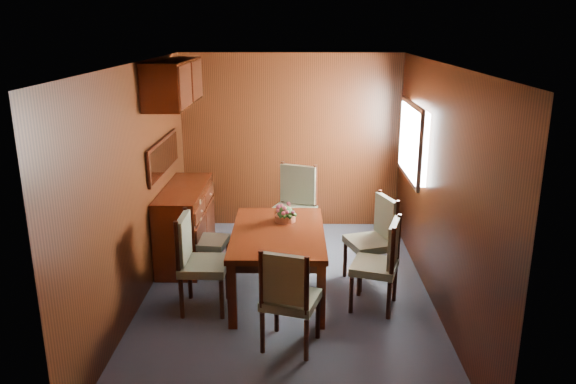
{
  "coord_description": "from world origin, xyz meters",
  "views": [
    {
      "loc": [
        0.11,
        -5.35,
        2.76
      ],
      "look_at": [
        0.0,
        0.34,
        1.05
      ],
      "focal_mm": 35.0,
      "sensor_mm": 36.0,
      "label": 1
    }
  ],
  "objects_px": {
    "chair_right_near": "(382,260)",
    "chair_head": "(288,294)",
    "chair_left_near": "(196,257)",
    "dining_table": "(278,240)",
    "sideboard": "(186,223)",
    "flower_centerpiece": "(285,211)"
  },
  "relations": [
    {
      "from": "chair_right_near",
      "to": "chair_head",
      "type": "xyz_separation_m",
      "value": [
        -0.91,
        -0.78,
        0.01
      ]
    },
    {
      "from": "chair_right_near",
      "to": "chair_head",
      "type": "distance_m",
      "value": 1.2
    },
    {
      "from": "chair_left_near",
      "to": "dining_table",
      "type": "bearing_deg",
      "value": 113.06
    },
    {
      "from": "chair_left_near",
      "to": "chair_head",
      "type": "height_order",
      "value": "chair_left_near"
    },
    {
      "from": "dining_table",
      "to": "chair_head",
      "type": "xyz_separation_m",
      "value": [
        0.13,
        -1.07,
        -0.08
      ]
    },
    {
      "from": "chair_right_near",
      "to": "chair_head",
      "type": "bearing_deg",
      "value": 147.82
    },
    {
      "from": "dining_table",
      "to": "chair_left_near",
      "type": "bearing_deg",
      "value": -158.33
    },
    {
      "from": "sideboard",
      "to": "dining_table",
      "type": "xyz_separation_m",
      "value": [
        1.15,
        -0.93,
        0.16
      ]
    },
    {
      "from": "sideboard",
      "to": "chair_head",
      "type": "bearing_deg",
      "value": -57.44
    },
    {
      "from": "chair_right_near",
      "to": "flower_centerpiece",
      "type": "relative_size",
      "value": 3.91
    },
    {
      "from": "sideboard",
      "to": "chair_left_near",
      "type": "relative_size",
      "value": 1.4
    },
    {
      "from": "sideboard",
      "to": "chair_left_near",
      "type": "distance_m",
      "value": 1.32
    },
    {
      "from": "sideboard",
      "to": "chair_left_near",
      "type": "xyz_separation_m",
      "value": [
        0.35,
        -1.26,
        0.11
      ]
    },
    {
      "from": "chair_left_near",
      "to": "chair_head",
      "type": "xyz_separation_m",
      "value": [
        0.92,
        -0.74,
        -0.02
      ]
    },
    {
      "from": "chair_head",
      "to": "chair_left_near",
      "type": "bearing_deg",
      "value": 158.07
    },
    {
      "from": "dining_table",
      "to": "chair_head",
      "type": "bearing_deg",
      "value": -84.09
    },
    {
      "from": "sideboard",
      "to": "chair_left_near",
      "type": "bearing_deg",
      "value": -74.34
    },
    {
      "from": "chair_head",
      "to": "flower_centerpiece",
      "type": "xyz_separation_m",
      "value": [
        -0.06,
        1.37,
        0.29
      ]
    },
    {
      "from": "dining_table",
      "to": "chair_head",
      "type": "distance_m",
      "value": 1.08
    },
    {
      "from": "dining_table",
      "to": "chair_right_near",
      "type": "bearing_deg",
      "value": -16.39
    },
    {
      "from": "sideboard",
      "to": "chair_right_near",
      "type": "bearing_deg",
      "value": -29.17
    },
    {
      "from": "chair_left_near",
      "to": "chair_head",
      "type": "distance_m",
      "value": 1.18
    }
  ]
}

